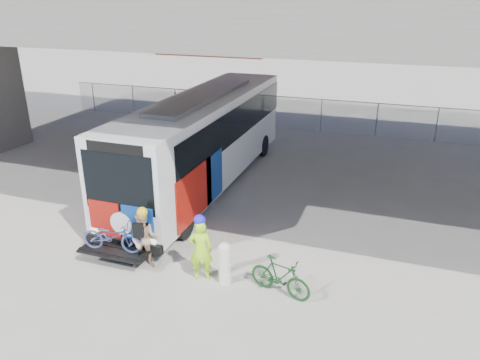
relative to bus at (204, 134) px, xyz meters
The scene contains 9 objects.
ground 3.98m from the bus, 53.68° to the right, with size 160.00×160.00×0.00m, color #9E9991.
bus is the anchor object (origin of this frame).
overpass 5.03m from the bus, 32.61° to the left, with size 40.00×16.00×7.95m.
chainlink_fence 9.52m from the bus, 77.84° to the left, with size 30.00×0.06×30.00m.
brick_buildings 45.74m from the bus, 85.94° to the left, with size 54.00×22.00×12.00m.
bollard 7.27m from the bus, 62.57° to the right, with size 0.32×0.32×1.22m.
cyclist_hivis 6.94m from the bus, 67.63° to the right, with size 0.75×0.62×1.92m.
cyclist_tan 6.51m from the bus, 81.99° to the right, with size 1.00×0.89×1.87m.
bike_parked 8.10m from the bus, 52.75° to the right, with size 0.49×1.72×1.04m, color #144019.
Camera 1 is at (5.22, -13.53, 7.26)m, focal length 35.00 mm.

